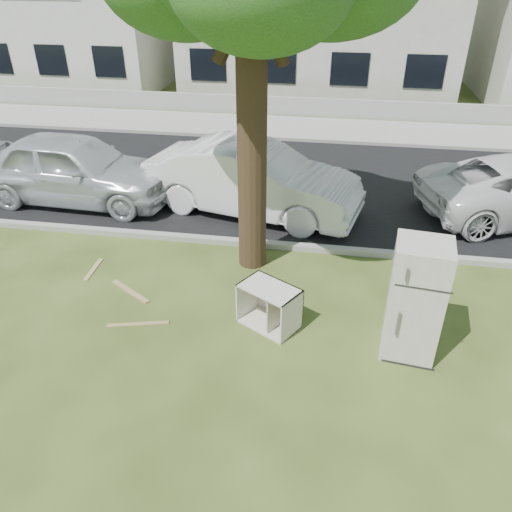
% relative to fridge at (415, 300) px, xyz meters
% --- Properties ---
extents(ground, '(120.00, 120.00, 0.00)m').
position_rel_fridge_xyz_m(ground, '(-2.39, 0.39, -0.95)').
color(ground, '#324217').
extents(road, '(120.00, 7.00, 0.01)m').
position_rel_fridge_xyz_m(road, '(-2.39, 6.39, -0.95)').
color(road, black).
rests_on(road, ground).
extents(kerb_near, '(120.00, 0.18, 0.12)m').
position_rel_fridge_xyz_m(kerb_near, '(-2.39, 2.84, -0.95)').
color(kerb_near, gray).
rests_on(kerb_near, ground).
extents(kerb_far, '(120.00, 0.18, 0.12)m').
position_rel_fridge_xyz_m(kerb_far, '(-2.39, 9.94, -0.95)').
color(kerb_far, gray).
rests_on(kerb_far, ground).
extents(sidewalk, '(120.00, 2.80, 0.01)m').
position_rel_fridge_xyz_m(sidewalk, '(-2.39, 11.39, -0.95)').
color(sidewalk, gray).
rests_on(sidewalk, ground).
extents(low_wall, '(120.00, 0.15, 0.70)m').
position_rel_fridge_xyz_m(low_wall, '(-2.39, 12.99, -0.60)').
color(low_wall, gray).
rests_on(low_wall, ground).
extents(townhouse_left, '(10.20, 8.16, 7.04)m').
position_rel_fridge_xyz_m(townhouse_left, '(-14.39, 17.89, 2.57)').
color(townhouse_left, silver).
rests_on(townhouse_left, ground).
extents(fridge, '(0.87, 0.82, 1.91)m').
position_rel_fridge_xyz_m(fridge, '(0.00, 0.00, 0.00)').
color(fridge, white).
rests_on(fridge, ground).
extents(cabinet, '(1.12, 0.99, 0.74)m').
position_rel_fridge_xyz_m(cabinet, '(-2.19, 0.29, -0.58)').
color(cabinet, white).
rests_on(cabinet, ground).
extents(plank_a, '(1.01, 0.34, 0.02)m').
position_rel_fridge_xyz_m(plank_a, '(-4.35, -0.08, -0.94)').
color(plank_a, '#99814A').
rests_on(plank_a, ground).
extents(plank_b, '(0.92, 0.64, 0.03)m').
position_rel_fridge_xyz_m(plank_b, '(-4.83, 0.80, -0.94)').
color(plank_b, '#9F8053').
rests_on(plank_b, ground).
extents(plank_c, '(0.12, 0.79, 0.02)m').
position_rel_fridge_xyz_m(plank_c, '(-5.83, 1.40, -0.94)').
color(plank_c, tan).
rests_on(plank_c, ground).
extents(car_center, '(5.27, 2.83, 1.65)m').
position_rel_fridge_xyz_m(car_center, '(-3.16, 4.47, -0.13)').
color(car_center, silver).
rests_on(car_center, ground).
extents(car_left, '(5.03, 2.21, 1.68)m').
position_rel_fridge_xyz_m(car_left, '(-7.58, 4.43, -0.11)').
color(car_left, silver).
rests_on(car_left, ground).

